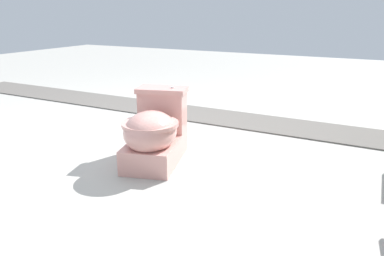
% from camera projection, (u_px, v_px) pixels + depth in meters
% --- Properties ---
extents(ground_plane, '(14.00, 14.00, 0.00)m').
position_uv_depth(ground_plane, '(139.00, 147.00, 3.01)').
color(ground_plane, '#A8A59E').
extents(gravel_strip, '(0.56, 8.00, 0.01)m').
position_uv_depth(gravel_strip, '(245.00, 121.00, 3.72)').
color(gravel_strip, '#605B56').
rests_on(gravel_strip, ground).
extents(toilet, '(0.71, 0.53, 0.52)m').
position_uv_depth(toilet, '(155.00, 133.00, 2.66)').
color(toilet, '#E09E93').
rests_on(toilet, ground).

